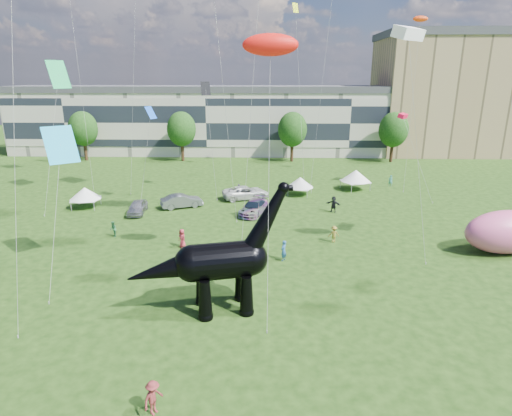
{
  "coord_description": "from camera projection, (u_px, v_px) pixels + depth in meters",
  "views": [
    {
      "loc": [
        3.65,
        -24.42,
        15.1
      ],
      "look_at": [
        2.73,
        8.0,
        5.0
      ],
      "focal_mm": 30.0,
      "sensor_mm": 36.0,
      "label": 1
    }
  ],
  "objects": [
    {
      "name": "ground",
      "position": [
        211.0,
        317.0,
        27.9
      ],
      "size": [
        220.0,
        220.0,
        0.0
      ],
      "primitive_type": "plane",
      "color": "#16330C",
      "rests_on": "ground"
    },
    {
      "name": "car_white",
      "position": [
        246.0,
        193.0,
        54.36
      ],
      "size": [
        6.42,
        4.53,
        1.63
      ],
      "primitive_type": "imported",
      "rotation": [
        0.0,
        0.0,
        1.92
      ],
      "color": "silver",
      "rests_on": "ground"
    },
    {
      "name": "terrace_row",
      "position": [
        210.0,
        123.0,
        85.5
      ],
      "size": [
        78.0,
        11.0,
        12.0
      ],
      "primitive_type": "cube",
      "color": "beige",
      "rests_on": "ground"
    },
    {
      "name": "car_dark",
      "position": [
        254.0,
        207.0,
        48.41
      ],
      "size": [
        3.77,
        5.81,
        1.57
      ],
      "primitive_type": "imported",
      "rotation": [
        0.0,
        0.0,
        -0.32
      ],
      "color": "#595960",
      "rests_on": "ground"
    },
    {
      "name": "inflatable_pink",
      "position": [
        507.0,
        232.0,
        37.57
      ],
      "size": [
        8.23,
        5.06,
        3.85
      ],
      "primitive_type": "ellipsoid",
      "rotation": [
        0.0,
        0.0,
        0.16
      ],
      "color": "#ED5C98",
      "rests_on": "ground"
    },
    {
      "name": "gazebo_left",
      "position": [
        85.0,
        193.0,
        50.47
      ],
      "size": [
        3.82,
        3.82,
        2.48
      ],
      "rotation": [
        0.0,
        0.0,
        0.08
      ],
      "color": "white",
      "rests_on": "ground"
    },
    {
      "name": "tree_far_left",
      "position": [
        83.0,
        126.0,
        77.41
      ],
      "size": [
        5.2,
        5.2,
        9.44
      ],
      "color": "#382314",
      "rests_on": "ground"
    },
    {
      "name": "gazebo_near",
      "position": [
        300.0,
        182.0,
        55.86
      ],
      "size": [
        4.32,
        4.32,
        2.4
      ],
      "rotation": [
        0.0,
        0.0,
        -0.3
      ],
      "color": "white",
      "rests_on": "ground"
    },
    {
      "name": "visitors",
      "position": [
        215.0,
        228.0,
        41.5
      ],
      "size": [
        48.48,
        44.19,
        1.87
      ],
      "color": "#94624A",
      "rests_on": "ground"
    },
    {
      "name": "tree_far_right",
      "position": [
        394.0,
        127.0,
        75.91
      ],
      "size": [
        5.2,
        5.2,
        9.44
      ],
      "color": "#382314",
      "rests_on": "ground"
    },
    {
      "name": "car_grey",
      "position": [
        182.0,
        201.0,
        50.75
      ],
      "size": [
        5.17,
        3.52,
        1.61
      ],
      "primitive_type": "imported",
      "rotation": [
        0.0,
        0.0,
        1.98
      ],
      "color": "slate",
      "rests_on": "ground"
    },
    {
      "name": "apartment_block",
      "position": [
        450.0,
        97.0,
        85.58
      ],
      "size": [
        28.0,
        18.0,
        22.0
      ],
      "primitive_type": "cube",
      "color": "tan",
      "rests_on": "ground"
    },
    {
      "name": "car_silver",
      "position": [
        137.0,
        207.0,
        48.53
      ],
      "size": [
        2.07,
        4.5,
        1.5
      ],
      "primitive_type": "imported",
      "rotation": [
        0.0,
        0.0,
        0.07
      ],
      "color": "#AAAAAF",
      "rests_on": "ground"
    },
    {
      "name": "gazebo_far",
      "position": [
        356.0,
        176.0,
        58.42
      ],
      "size": [
        5.11,
        5.11,
        2.76
      ],
      "rotation": [
        0.0,
        0.0,
        0.37
      ],
      "color": "white",
      "rests_on": "ground"
    },
    {
      "name": "tree_mid_left",
      "position": [
        181.0,
        126.0,
        76.93
      ],
      "size": [
        5.2,
        5.2,
        9.44
      ],
      "color": "#382314",
      "rests_on": "ground"
    },
    {
      "name": "dinosaur_sculpture",
      "position": [
        216.0,
        263.0,
        27.84
      ],
      "size": [
        10.92,
        4.29,
        8.93
      ],
      "rotation": [
        0.0,
        0.0,
        0.24
      ],
      "color": "black",
      "rests_on": "ground"
    },
    {
      "name": "tree_mid_right",
      "position": [
        292.0,
        127.0,
        76.39
      ],
      "size": [
        5.2,
        5.2,
        9.44
      ],
      "color": "#382314",
      "rests_on": "ground"
    }
  ]
}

